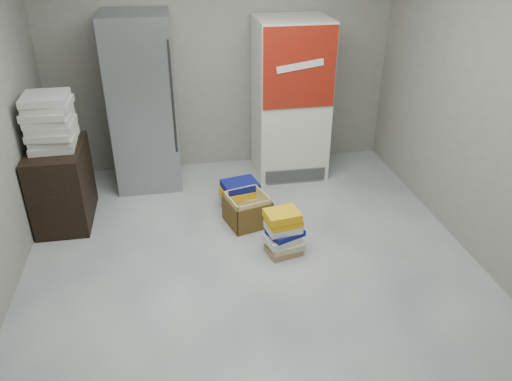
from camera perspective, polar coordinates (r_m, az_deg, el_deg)
The scene contains 9 objects.
ground at distance 4.26m, azimuth 0.31°, elevation -10.96°, with size 5.00×5.00×0.00m, color beige.
room_shell at distance 3.41m, azimuth 0.39°, elevation 13.03°, with size 4.04×5.04×2.82m.
steel_fridge at distance 5.65m, azimuth -12.77°, elevation 9.72°, with size 0.70×0.72×1.90m.
coke_cooler at distance 5.81m, azimuth 3.96°, elevation 10.39°, with size 0.80×0.73×1.80m.
wood_shelf at distance 5.30m, azimuth -21.28°, elevation 0.63°, with size 0.50×0.80×0.80m, color black.
supply_box_stack at distance 5.05m, azimuth -22.49°, elevation 7.27°, with size 0.44×0.45×0.52m.
phonebook_stack_main at distance 4.54m, azimuth 3.16°, elevation -4.79°, with size 0.39×0.33×0.44m.
phonebook_stack_side at distance 5.24m, azimuth -1.91°, elevation -0.60°, with size 0.42×0.37×0.31m.
cardboard_box at distance 5.01m, azimuth -1.00°, elevation -2.43°, with size 0.48×0.48×0.32m.
Camera 1 is at (-0.59, -3.23, 2.71)m, focal length 35.00 mm.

